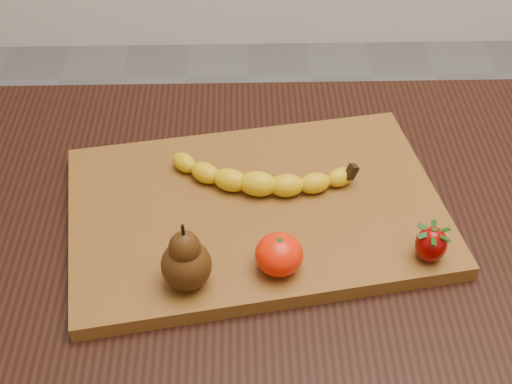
{
  "coord_description": "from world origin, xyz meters",
  "views": [
    {
      "loc": [
        -0.02,
        -0.58,
        1.38
      ],
      "look_at": [
        -0.01,
        0.05,
        0.8
      ],
      "focal_mm": 50.0,
      "sensor_mm": 36.0,
      "label": 1
    }
  ],
  "objects_px": {
    "table": "(263,300)",
    "mandarin": "(279,254)",
    "pear": "(185,255)",
    "cutting_board": "(256,210)"
  },
  "relations": [
    {
      "from": "table",
      "to": "mandarin",
      "type": "xyz_separation_m",
      "value": [
        0.01,
        -0.05,
        0.14
      ]
    },
    {
      "from": "pear",
      "to": "mandarin",
      "type": "relative_size",
      "value": 1.61
    },
    {
      "from": "pear",
      "to": "mandarin",
      "type": "distance_m",
      "value": 0.1
    },
    {
      "from": "pear",
      "to": "mandarin",
      "type": "bearing_deg",
      "value": 9.81
    },
    {
      "from": "cutting_board",
      "to": "pear",
      "type": "bearing_deg",
      "value": -131.93
    },
    {
      "from": "cutting_board",
      "to": "mandarin",
      "type": "bearing_deg",
      "value": -87.34
    },
    {
      "from": "table",
      "to": "cutting_board",
      "type": "bearing_deg",
      "value": 98.22
    },
    {
      "from": "mandarin",
      "to": "table",
      "type": "bearing_deg",
      "value": 106.52
    },
    {
      "from": "cutting_board",
      "to": "pear",
      "type": "distance_m",
      "value": 0.15
    },
    {
      "from": "pear",
      "to": "mandarin",
      "type": "height_order",
      "value": "pear"
    }
  ]
}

